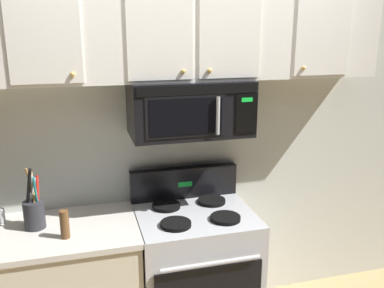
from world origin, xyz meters
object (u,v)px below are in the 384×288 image
Objects in this scene: pepper_mill at (65,224)px; stove_range at (195,272)px; salt_shaker at (2,216)px; over_range_microwave at (190,108)px; utensil_crock_charcoal at (34,211)px.

stove_range is at bearing 8.70° from pepper_mill.
pepper_mill reaches higher than salt_shaker.
stove_range is 1.11m from over_range_microwave.
salt_shaker is at bearing 150.04° from utensil_crock_charcoal.
stove_range is at bearing -89.86° from over_range_microwave.
utensil_crock_charcoal is at bearing 176.67° from stove_range.
pepper_mill is at bearing -163.42° from over_range_microwave.
over_range_microwave is at bearing -2.82° from salt_shaker.
utensil_crock_charcoal is at bearing -29.96° from salt_shaker.
pepper_mill is at bearing -45.60° from utensil_crock_charcoal.
utensil_crock_charcoal reaches higher than salt_shaker.
utensil_crock_charcoal is at bearing 134.40° from pepper_mill.
over_range_microwave is 1.03m from pepper_mill.
stove_range is 1.29m from salt_shaker.
over_range_microwave is 4.52× the size of pepper_mill.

